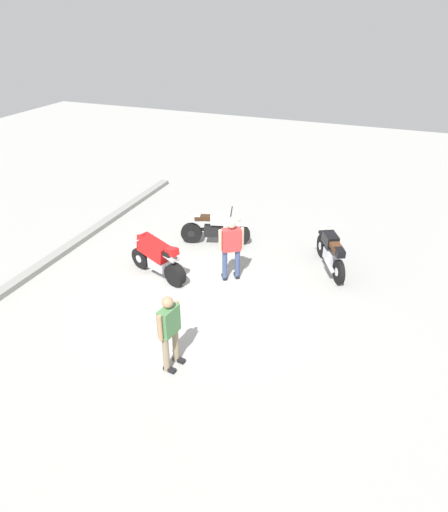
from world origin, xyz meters
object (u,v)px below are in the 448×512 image
Objects in this scene: motorcycle_red_sportbike at (156,256)px; motorcycle_silver_cruiser at (215,228)px; person_in_red_shirt at (231,246)px; motorcycle_black_cruiser at (331,252)px; person_in_green_shirt at (170,328)px.

motorcycle_red_sportbike is 0.93× the size of motorcycle_silver_cruiser.
motorcycle_red_sportbike is 2.41m from motorcycle_silver_cruiser.
motorcycle_black_cruiser is at bearing -92.14° from person_in_red_shirt.
motorcycle_red_sportbike reaches higher than motorcycle_black_cruiser.
person_in_red_shirt is (-1.73, -1.17, 0.46)m from motorcycle_silver_cruiser.
motorcycle_black_cruiser and motorcycle_silver_cruiser have the same top height.
person_in_red_shirt is (-1.47, 2.32, 0.46)m from motorcycle_black_cruiser.
motorcycle_silver_cruiser is 2.14m from person_in_red_shirt.
motorcycle_black_cruiser is at bearing -134.40° from motorcycle_red_sportbike.
person_in_red_shirt is at bearing -72.96° from motorcycle_silver_cruiser.
motorcycle_black_cruiser is 1.16× the size of person_in_green_shirt.
motorcycle_black_cruiser is (2.04, -4.20, -0.07)m from motorcycle_red_sportbike.
motorcycle_black_cruiser is at bearing 74.43° from person_in_green_shirt.
person_in_green_shirt reaches higher than motorcycle_black_cruiser.
motorcycle_red_sportbike reaches higher than motorcycle_silver_cruiser.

